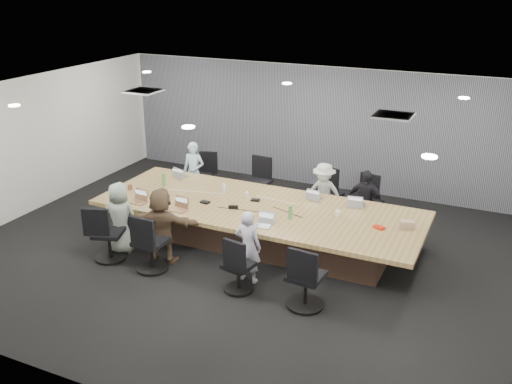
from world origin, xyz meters
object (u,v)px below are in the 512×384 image
at_px(laptop_5, 179,210).
at_px(person_0, 194,172).
at_px(person_5, 162,225).
at_px(stapler, 233,207).
at_px(laptop_3, 358,205).
at_px(person_6, 248,246).
at_px(chair_2, 328,198).
at_px(chair_4, 109,237).
at_px(chair_6, 239,270).
at_px(bottle_clear, 224,189).
at_px(laptop_4, 138,202).
at_px(snack_packet, 379,227).
at_px(chair_3, 369,206).
at_px(laptop_2, 314,198).
at_px(person_4, 120,218).
at_px(chair_0, 202,179).
at_px(conference_table, 258,223).
at_px(mug_brown, 130,187).
at_px(chair_1, 258,186).
at_px(bottle_green_right, 290,213).
at_px(person_2, 323,194).
at_px(person_3, 365,201).
at_px(laptop_0, 180,176).
at_px(laptop_6, 262,226).
at_px(chair_7, 306,281).
at_px(chair_5, 151,246).
at_px(bottle_green_left, 164,180).
at_px(canvas_bag, 407,224).

bearing_deg(laptop_5, person_0, 120.37).
xyz_separation_m(person_5, stapler, (0.85, 1.04, 0.10)).
height_order(laptop_3, person_5, person_5).
distance_m(person_0, person_6, 3.75).
xyz_separation_m(chair_2, chair_4, (-2.89, -3.40, 0.01)).
relative_size(chair_6, bottle_clear, 3.51).
relative_size(laptop_4, snack_packet, 1.72).
xyz_separation_m(chair_3, laptop_2, (-0.84, -0.90, 0.36)).
relative_size(person_4, laptop_4, 4.43).
bearing_deg(laptop_4, chair_2, 47.79).
relative_size(chair_0, snack_packet, 4.40).
bearing_deg(conference_table, laptop_4, -159.05).
bearing_deg(mug_brown, person_4, -62.25).
relative_size(chair_1, bottle_green_right, 3.68).
distance_m(chair_4, person_2, 4.21).
relative_size(conference_table, person_3, 4.81).
relative_size(laptop_0, person_2, 0.24).
distance_m(laptop_5, bottle_green_right, 2.02).
relative_size(laptop_6, mug_brown, 2.86).
xyz_separation_m(person_5, laptop_5, (0.00, 0.55, 0.07)).
xyz_separation_m(laptop_0, laptop_5, (0.97, -1.60, 0.00)).
bearing_deg(snack_packet, stapler, -174.30).
height_order(laptop_2, person_5, person_5).
height_order(person_0, bottle_clear, person_0).
xyz_separation_m(chair_3, laptop_4, (-3.73, -2.50, 0.36)).
xyz_separation_m(chair_6, person_2, (0.37, 3.05, 0.26)).
xyz_separation_m(chair_2, laptop_2, (0.00, -0.90, 0.34)).
bearing_deg(laptop_5, person_4, -141.86).
height_order(person_2, laptop_3, person_2).
bearing_deg(snack_packet, person_6, -144.21).
height_order(chair_0, chair_7, chair_7).
bearing_deg(chair_6, laptop_6, 100.76).
distance_m(chair_7, laptop_3, 2.52).
bearing_deg(person_4, person_6, 165.14).
height_order(chair_5, person_3, person_3).
bearing_deg(bottle_green_left, snack_packet, -2.97).
relative_size(laptop_3, bottle_green_right, 1.22).
bearing_deg(person_3, chair_5, -126.34).
distance_m(chair_5, canvas_bag, 4.30).
xyz_separation_m(chair_4, chair_7, (3.65, 0.00, 0.01)).
distance_m(laptop_0, person_3, 3.86).
relative_size(person_0, person_4, 1.01).
distance_m(chair_5, person_0, 3.21).
distance_m(chair_5, chair_6, 1.64).
xyz_separation_m(chair_3, bottle_green_left, (-3.80, -1.52, 0.48)).
relative_size(conference_table, laptop_6, 21.30).
height_order(chair_3, bottle_green_right, bottle_green_right).
bearing_deg(person_6, laptop_6, -89.38).
xyz_separation_m(person_6, mug_brown, (-3.09, 1.07, 0.17)).
bearing_deg(person_5, stapler, -139.73).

